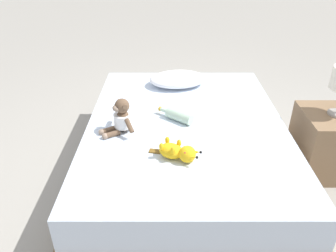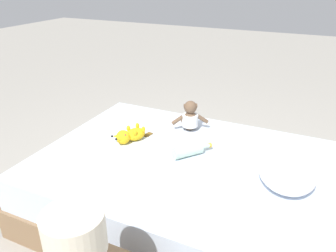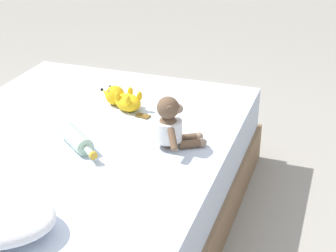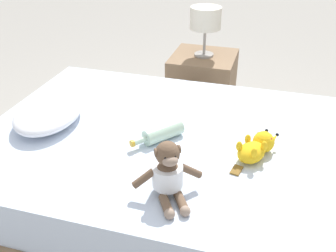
{
  "view_description": "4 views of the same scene",
  "coord_description": "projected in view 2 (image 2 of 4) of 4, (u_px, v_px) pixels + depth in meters",
  "views": [
    {
      "loc": [
        -0.13,
        -2.0,
        1.59
      ],
      "look_at": [
        -0.13,
        -0.18,
        0.52
      ],
      "focal_mm": 35.11,
      "sensor_mm": 36.0,
      "label": 1
    },
    {
      "loc": [
        1.72,
        0.7,
        1.56
      ],
      "look_at": [
        -0.23,
        -0.21,
        0.54
      ],
      "focal_mm": 35.46,
      "sensor_mm": 36.0,
      "label": 2
    },
    {
      "loc": [
        -1.09,
        1.79,
        1.54
      ],
      "look_at": [
        -0.42,
        -0.12,
        0.55
      ],
      "focal_mm": 56.35,
      "sensor_mm": 36.0,
      "label": 3
    },
    {
      "loc": [
        -1.59,
        -0.46,
        1.46
      ],
      "look_at": [
        0.0,
        0.0,
        0.5
      ],
      "focal_mm": 41.75,
      "sensor_mm": 36.0,
      "label": 4
    }
  ],
  "objects": [
    {
      "name": "plush_monkey",
      "position": [
        190.0,
        118.0,
        2.51
      ],
      "size": [
        0.25,
        0.26,
        0.24
      ],
      "color": "brown",
      "rests_on": "bed"
    },
    {
      "name": "bedside_lamp",
      "position": [
        75.0,
        235.0,
        1.13
      ],
      "size": [
        0.22,
        0.22,
        0.35
      ],
      "color": "gray",
      "rests_on": "nightstand"
    },
    {
      "name": "bed",
      "position": [
        182.0,
        187.0,
        2.25
      ],
      "size": [
        1.41,
        1.91,
        0.45
      ],
      "color": "#846647",
      "rests_on": "ground_plane"
    },
    {
      "name": "plush_yellow_creature",
      "position": [
        130.0,
        135.0,
        2.36
      ],
      "size": [
        0.31,
        0.2,
        0.1
      ],
      "color": "yellow",
      "rests_on": "bed"
    },
    {
      "name": "glass_bottle",
      "position": [
        188.0,
        151.0,
        2.17
      ],
      "size": [
        0.26,
        0.22,
        0.08
      ],
      "color": "#B2D1B7",
      "rests_on": "bed"
    },
    {
      "name": "ground_plane",
      "position": [
        182.0,
        213.0,
        2.34
      ],
      "size": [
        16.0,
        16.0,
        0.0
      ],
      "primitive_type": "plane",
      "color": "#9E998E"
    },
    {
      "name": "pillow",
      "position": [
        287.0,
        171.0,
        1.92
      ],
      "size": [
        0.53,
        0.4,
        0.11
      ],
      "color": "white",
      "rests_on": "bed"
    }
  ]
}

